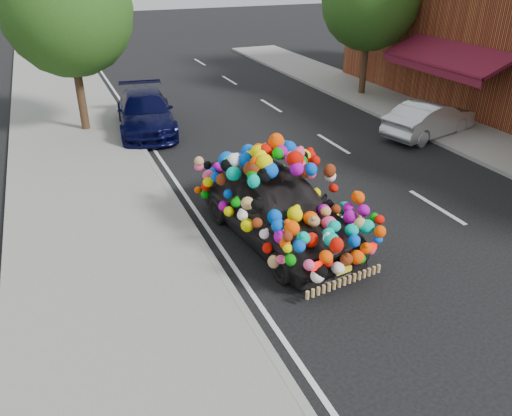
% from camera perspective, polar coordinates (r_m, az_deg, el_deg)
% --- Properties ---
extents(ground, '(100.00, 100.00, 0.00)m').
position_cam_1_polar(ground, '(11.27, 6.05, -3.11)').
color(ground, black).
rests_on(ground, ground).
extents(sidewalk, '(4.00, 60.00, 0.12)m').
position_cam_1_polar(sidewalk, '(10.15, -16.01, -7.48)').
color(sidewalk, gray).
rests_on(sidewalk, ground).
extents(kerb, '(0.15, 60.00, 0.13)m').
position_cam_1_polar(kerb, '(10.44, -5.41, -5.34)').
color(kerb, gray).
rests_on(kerb, ground).
extents(footpath_far, '(3.00, 40.00, 0.12)m').
position_cam_1_polar(footpath_far, '(18.24, 24.73, 6.80)').
color(footpath_far, gray).
rests_on(footpath_far, ground).
extents(lane_markings, '(6.00, 50.00, 0.01)m').
position_cam_1_polar(lane_markings, '(13.22, 19.92, 0.14)').
color(lane_markings, silver).
rests_on(lane_markings, ground).
extents(tree_near_sidewalk, '(4.20, 4.20, 6.13)m').
position_cam_1_polar(tree_near_sidewalk, '(18.06, -20.78, 20.39)').
color(tree_near_sidewalk, '#332114').
rests_on(tree_near_sidewalk, ground).
extents(tree_far_b, '(4.00, 4.00, 5.90)m').
position_cam_1_polar(tree_far_b, '(22.55, 12.93, 22.09)').
color(tree_far_b, '#332114').
rests_on(tree_far_b, ground).
extents(plush_art_car, '(2.79, 5.03, 2.22)m').
position_cam_1_polar(plush_art_car, '(10.62, 2.41, 1.98)').
color(plush_art_car, black).
rests_on(plush_art_car, ground).
extents(navy_sedan, '(2.44, 4.79, 1.33)m').
position_cam_1_polar(navy_sedan, '(18.20, -12.54, 10.64)').
color(navy_sedan, black).
rests_on(navy_sedan, ground).
extents(silver_hatchback, '(3.85, 2.14, 1.20)m').
position_cam_1_polar(silver_hatchback, '(18.22, 19.24, 9.58)').
color(silver_hatchback, '#B4B6BB').
rests_on(silver_hatchback, ground).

